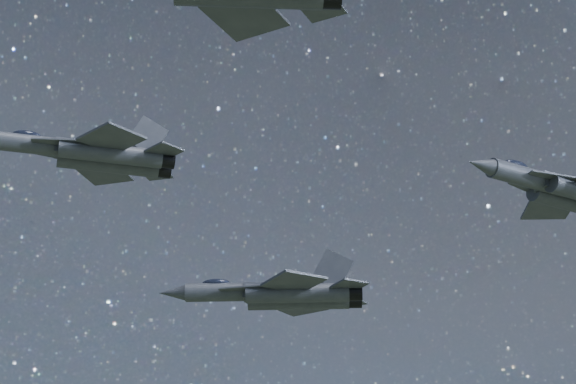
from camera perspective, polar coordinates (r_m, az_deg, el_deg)
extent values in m
cylinder|color=#333740|center=(73.00, -14.43, 2.69)|extent=(6.79, 2.39, 1.40)
ellipsoid|color=black|center=(73.31, -15.22, 3.25)|extent=(2.26, 1.26, 0.69)
cube|color=#333740|center=(73.08, -10.79, 2.27)|extent=(7.49, 2.45, 1.17)
cylinder|color=#333740|center=(72.12, -10.46, 2.25)|extent=(7.68, 2.53, 1.40)
cylinder|color=#333740|center=(73.75, -10.60, 1.67)|extent=(7.68, 2.53, 1.40)
cylinder|color=black|center=(72.48, -7.21, 1.90)|extent=(1.35, 1.46, 1.29)
cylinder|color=black|center=(74.10, -7.42, 1.32)|extent=(1.35, 1.46, 1.29)
cube|color=#333740|center=(71.86, -13.12, 2.89)|extent=(4.71, 1.18, 0.11)
cube|color=#333740|center=(74.06, -13.23, 2.08)|extent=(4.73, 2.51, 0.11)
cube|color=#333740|center=(70.24, -10.42, 3.13)|extent=(5.11, 5.16, 0.18)
cube|color=#333740|center=(75.77, -10.88, 1.14)|extent=(4.67, 4.90, 0.18)
cube|color=#333740|center=(71.47, -7.35, 2.44)|extent=(3.02, 3.05, 0.13)
cube|color=#333740|center=(75.19, -7.81, 1.12)|extent=(2.74, 2.85, 0.13)
cube|color=#333740|center=(72.86, -8.31, 3.31)|extent=(3.13, 0.52, 3.20)
cube|color=#333740|center=(74.87, -8.53, 2.57)|extent=(3.07, 0.86, 3.20)
cylinder|color=#333740|center=(92.02, -3.43, -5.94)|extent=(8.69, 3.18, 1.79)
cone|color=#333740|center=(92.78, -6.84, -5.96)|extent=(2.99, 2.04, 1.61)
ellipsoid|color=black|center=(92.44, -4.27, -5.43)|extent=(2.90, 1.64, 0.89)
cube|color=#333740|center=(91.54, 0.31, -5.93)|extent=(9.58, 3.26, 1.49)
cylinder|color=#333740|center=(90.27, 0.57, -6.02)|extent=(9.82, 3.37, 1.79)
cylinder|color=#333740|center=(92.47, 0.63, -6.44)|extent=(9.82, 3.37, 1.79)
cylinder|color=black|center=(90.22, 3.94, -5.95)|extent=(1.75, 1.88, 1.66)
cylinder|color=black|center=(92.42, 3.93, -6.38)|extent=(1.75, 1.88, 1.66)
cube|color=#333740|center=(90.30, -2.23, -5.71)|extent=(6.04, 3.28, 0.14)
cube|color=#333740|center=(93.25, -2.06, -6.29)|extent=(6.01, 1.42, 0.14)
cube|color=#333740|center=(87.73, 0.34, -5.34)|extent=(5.93, 6.24, 0.23)
cube|color=#333740|center=(95.19, 0.56, -6.79)|extent=(6.55, 6.60, 0.23)
cube|color=#333740|center=(88.86, 3.65, -5.53)|extent=(3.48, 3.62, 0.17)
cube|color=#333740|center=(93.91, 3.63, -6.51)|extent=(3.87, 3.90, 0.17)
cube|color=#333740|center=(90.61, 2.67, -4.60)|extent=(3.92, 1.16, 4.09)
cube|color=#333740|center=(93.33, 2.69, -5.17)|extent=(4.01, 0.68, 4.09)
cube|color=#333740|center=(56.71, -2.58, 10.44)|extent=(5.50, 5.62, 0.20)
cube|color=#333740|center=(55.99, 1.95, 10.92)|extent=(3.25, 3.30, 0.15)
cylinder|color=#333740|center=(77.92, 14.04, 0.83)|extent=(7.48, 4.44, 1.58)
cone|color=#333740|center=(74.83, 11.34, 1.60)|extent=(2.79, 2.27, 1.41)
ellipsoid|color=black|center=(77.44, 13.33, 1.52)|extent=(2.63, 1.94, 0.78)
cube|color=#333740|center=(81.44, 16.73, 0.02)|extent=(8.20, 4.71, 1.31)
cylinder|color=#333740|center=(82.18, 16.46, -0.57)|extent=(8.41, 4.85, 1.58)
cube|color=#333740|center=(78.22, 15.69, 0.82)|extent=(5.37, 2.23, 0.12)
cube|color=#333740|center=(79.95, 14.33, 0.13)|extent=(4.96, 3.90, 0.12)
cube|color=#333740|center=(83.64, 15.17, -0.97)|extent=(4.43, 4.86, 0.20)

